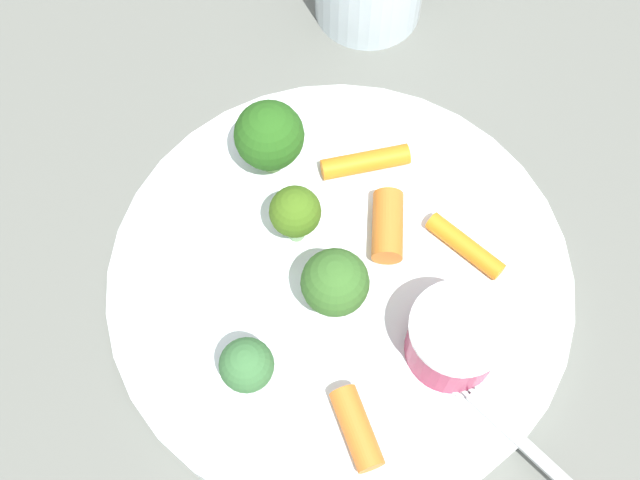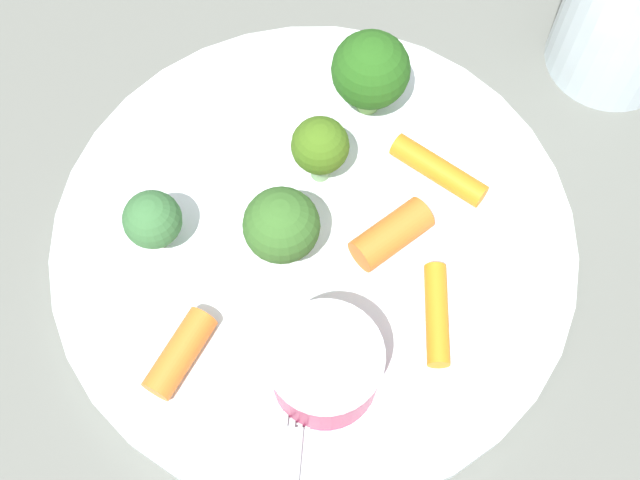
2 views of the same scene
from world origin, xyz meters
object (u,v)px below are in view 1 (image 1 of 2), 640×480
at_px(sauce_cup, 454,338).
at_px(broccoli_floret_1, 269,136).
at_px(broccoli_floret_3, 247,366).
at_px(carrot_stick_3, 465,246).
at_px(broccoli_floret_2, 336,283).
at_px(carrot_stick_2, 364,161).
at_px(fork, 553,471).
at_px(plate, 340,279).
at_px(broccoli_floret_0, 295,213).
at_px(carrot_stick_0, 388,226).
at_px(carrot_stick_1, 357,428).

xyz_separation_m(sauce_cup, broccoli_floret_1, (-0.12, 0.09, 0.01)).
height_order(broccoli_floret_3, carrot_stick_3, broccoli_floret_3).
height_order(broccoli_floret_2, carrot_stick_2, broccoli_floret_2).
height_order(carrot_stick_2, fork, carrot_stick_2).
relative_size(plate, broccoli_floret_0, 6.16).
distance_m(sauce_cup, broccoli_floret_2, 0.07).
bearing_deg(broccoli_floret_1, broccoli_floret_3, -81.20).
relative_size(carrot_stick_2, fork, 0.35).
distance_m(carrot_stick_0, carrot_stick_3, 0.05).
xyz_separation_m(broccoli_floret_1, fork, (0.18, -0.15, -0.03)).
relative_size(sauce_cup, carrot_stick_2, 0.97).
bearing_deg(carrot_stick_2, broccoli_floret_2, -89.01).
bearing_deg(broccoli_floret_1, carrot_stick_0, -21.94).
bearing_deg(fork, broccoli_floret_0, 146.88).
height_order(broccoli_floret_0, carrot_stick_1, broccoli_floret_0).
bearing_deg(sauce_cup, plate, 155.73).
bearing_deg(plate, broccoli_floret_1, 131.37).
xyz_separation_m(broccoli_floret_3, carrot_stick_1, (0.06, -0.02, -0.02)).
relative_size(broccoli_floret_3, carrot_stick_0, 0.92).
relative_size(sauce_cup, broccoli_floret_1, 0.99).
bearing_deg(carrot_stick_1, broccoli_floret_2, 110.63).
distance_m(sauce_cup, carrot_stick_0, 0.08).
height_order(plate, broccoli_floret_1, broccoli_floret_1).
bearing_deg(broccoli_floret_0, broccoli_floret_2, -50.20).
height_order(carrot_stick_1, fork, carrot_stick_1).
relative_size(broccoli_floret_2, carrot_stick_3, 0.97).
height_order(broccoli_floret_1, carrot_stick_3, broccoli_floret_1).
bearing_deg(sauce_cup, broccoli_floret_0, 152.69).
height_order(plate, broccoli_floret_0, broccoli_floret_0).
xyz_separation_m(broccoli_floret_1, broccoli_floret_3, (0.02, -0.13, -0.01)).
bearing_deg(plate, fork, -33.04).
distance_m(plate, sauce_cup, 0.08).
height_order(broccoli_floret_2, carrot_stick_0, broccoli_floret_2).
bearing_deg(carrot_stick_3, carrot_stick_1, -109.18).
bearing_deg(fork, plate, 146.96).
distance_m(carrot_stick_2, fork, 0.20).
distance_m(sauce_cup, broccoli_floret_3, 0.11).
relative_size(broccoli_floret_3, carrot_stick_1, 0.88).
distance_m(broccoli_floret_3, carrot_stick_3, 0.14).
bearing_deg(broccoli_floret_3, carrot_stick_2, 76.44).
relative_size(broccoli_floret_0, broccoli_floret_2, 0.89).
relative_size(sauce_cup, fork, 0.34).
xyz_separation_m(carrot_stick_0, fork, (0.11, -0.11, -0.01)).
bearing_deg(broccoli_floret_0, sauce_cup, -27.31).
bearing_deg(carrot_stick_2, fork, -50.52).
bearing_deg(sauce_cup, carrot_stick_3, 90.54).
height_order(broccoli_floret_3, carrot_stick_0, broccoli_floret_3).
relative_size(carrot_stick_0, carrot_stick_2, 0.77).
bearing_deg(carrot_stick_0, broccoli_floret_2, -112.27).
bearing_deg(carrot_stick_3, broccoli_floret_2, -143.85).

